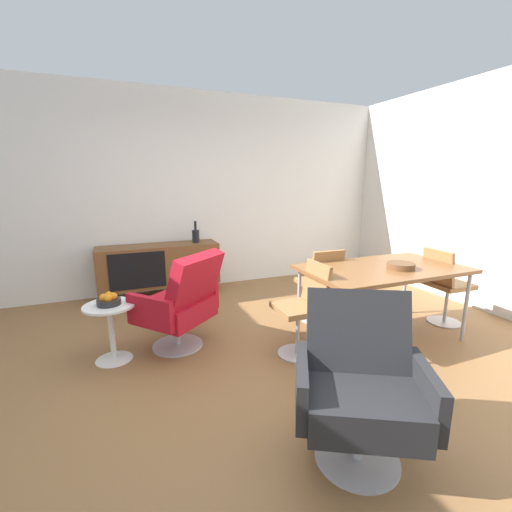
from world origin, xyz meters
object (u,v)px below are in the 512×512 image
(dining_chair_far_end, at_px, (445,283))
(dining_chair_near_window, at_px, (304,305))
(sideboard, at_px, (159,265))
(side_table_round, at_px, (111,326))
(wooden_bowl_on_table, at_px, (401,266))
(vase_cobalt, at_px, (196,235))
(armchair_black_shell, at_px, (360,380))
(dining_table, at_px, (383,271))
(fruit_bowl, at_px, (109,300))
(dining_chair_back_left, at_px, (321,282))
(lounge_chair_red, at_px, (181,301))

(dining_chair_far_end, xyz_separation_m, dining_chair_near_window, (-1.78, -0.00, 0.00))
(sideboard, relative_size, side_table_round, 3.08)
(wooden_bowl_on_table, height_order, dining_chair_near_window, dining_chair_near_window)
(vase_cobalt, distance_m, armchair_black_shell, 3.37)
(dining_table, distance_m, fruit_bowl, 2.58)
(dining_chair_back_left, xyz_separation_m, dining_chair_near_window, (-0.54, -0.56, 0.00))
(armchair_black_shell, bearing_deg, side_table_round, 127.82)
(dining_chair_far_end, relative_size, fruit_bowl, 4.28)
(sideboard, distance_m, fruit_bowl, 1.77)
(wooden_bowl_on_table, bearing_deg, dining_chair_near_window, 173.34)
(sideboard, height_order, dining_table, dining_table)
(dining_chair_back_left, relative_size, fruit_bowl, 4.28)
(sideboard, height_order, armchair_black_shell, armchair_black_shell)
(wooden_bowl_on_table, xyz_separation_m, armchair_black_shell, (-1.31, -1.04, -0.30))
(dining_table, bearing_deg, wooden_bowl_on_table, -48.23)
(lounge_chair_red, distance_m, fruit_bowl, 0.63)
(wooden_bowl_on_table, bearing_deg, dining_chair_back_left, 123.99)
(vase_cobalt, distance_m, dining_chair_far_end, 3.17)
(lounge_chair_red, bearing_deg, side_table_round, 178.83)
(wooden_bowl_on_table, relative_size, fruit_bowl, 1.30)
(sideboard, relative_size, fruit_bowl, 8.00)
(dining_chair_far_end, relative_size, dining_chair_back_left, 1.00)
(vase_cobalt, distance_m, lounge_chair_red, 1.78)
(side_table_round, bearing_deg, dining_table, -12.14)
(dining_chair_far_end, xyz_separation_m, dining_chair_back_left, (-1.24, 0.56, 0.00))
(sideboard, bearing_deg, dining_chair_far_end, -38.11)
(dining_chair_far_end, distance_m, armchair_black_shell, 2.39)
(armchair_black_shell, bearing_deg, dining_chair_back_left, 63.66)
(sideboard, height_order, wooden_bowl_on_table, wooden_bowl_on_table)
(fruit_bowl, bearing_deg, armchair_black_shell, -52.16)
(armchair_black_shell, bearing_deg, wooden_bowl_on_table, 38.58)
(dining_table, height_order, dining_chair_back_left, dining_chair_back_left)
(armchair_black_shell, height_order, side_table_round, armchair_black_shell)
(dining_table, distance_m, dining_chair_back_left, 0.70)
(vase_cobalt, relative_size, lounge_chair_red, 0.32)
(dining_chair_near_window, bearing_deg, side_table_round, 161.60)
(dining_table, relative_size, lounge_chair_red, 1.69)
(sideboard, distance_m, wooden_bowl_on_table, 3.07)
(side_table_round, bearing_deg, wooden_bowl_on_table, -14.10)
(dining_chair_far_end, distance_m, lounge_chair_red, 2.84)
(fruit_bowl, bearing_deg, dining_chair_back_left, 0.46)
(sideboard, xyz_separation_m, fruit_bowl, (-0.62, -1.65, 0.12))
(dining_table, xyz_separation_m, side_table_round, (-2.52, 0.54, -0.38))
(vase_cobalt, xyz_separation_m, dining_chair_back_left, (1.03, -1.63, -0.35))
(dining_table, xyz_separation_m, dining_chair_back_left, (-0.35, 0.56, -0.23))
(vase_cobalt, xyz_separation_m, dining_chair_near_window, (0.49, -2.19, -0.35))
(dining_chair_back_left, bearing_deg, dining_chair_far_end, -24.14)
(vase_cobalt, bearing_deg, fruit_bowl, -124.73)
(vase_cobalt, xyz_separation_m, lounge_chair_red, (-0.53, -1.66, -0.35))
(dining_chair_near_window, relative_size, lounge_chair_red, 0.90)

